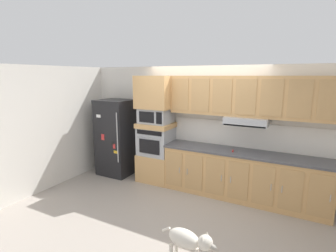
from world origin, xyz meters
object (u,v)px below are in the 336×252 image
at_px(microwave, 156,116).
at_px(screwdriver, 233,151).
at_px(built_in_oven, 156,141).
at_px(dog, 188,240).
at_px(refrigerator, 116,137).

height_order(microwave, screwdriver, microwave).
height_order(built_in_oven, screwdriver, built_in_oven).
bearing_deg(built_in_oven, dog, -51.51).
bearing_deg(screwdriver, microwave, 176.96).
xyz_separation_m(refrigerator, screwdriver, (2.75, -0.02, 0.05)).
distance_m(refrigerator, dog, 3.43).
bearing_deg(built_in_oven, screwdriver, -3.04).
height_order(microwave, dog, microwave).
xyz_separation_m(built_in_oven, screwdriver, (1.70, -0.09, 0.03)).
height_order(refrigerator, microwave, refrigerator).
xyz_separation_m(refrigerator, built_in_oven, (1.05, 0.07, 0.02)).
height_order(screwdriver, dog, screwdriver).
bearing_deg(microwave, built_in_oven, 179.23).
bearing_deg(dog, refrigerator, 151.06).
bearing_deg(screwdriver, built_in_oven, 176.96).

